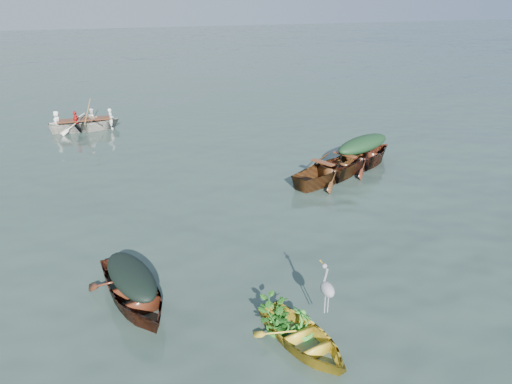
# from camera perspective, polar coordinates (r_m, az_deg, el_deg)

# --- Properties ---
(ground) EXTENTS (140.00, 140.00, 0.00)m
(ground) POSITION_cam_1_polar(r_m,az_deg,el_deg) (11.73, 4.48, -7.25)
(ground) COLOR #2D4037
(ground) RESTS_ON ground
(yellow_dinghy) EXTENTS (1.88, 2.87, 0.68)m
(yellow_dinghy) POSITION_cam_1_polar(r_m,az_deg,el_deg) (9.13, 5.36, -17.12)
(yellow_dinghy) COLOR gold
(yellow_dinghy) RESTS_ON ground
(dark_covered_boat) EXTENTS (2.21, 3.84, 0.90)m
(dark_covered_boat) POSITION_cam_1_polar(r_m,az_deg,el_deg) (10.42, -13.75, -12.14)
(dark_covered_boat) COLOR #482410
(dark_covered_boat) RESTS_ON ground
(green_tarp_boat) EXTENTS (4.88, 3.53, 1.13)m
(green_tarp_boat) POSITION_cam_1_polar(r_m,az_deg,el_deg) (17.67, 11.91, 2.83)
(green_tarp_boat) COLOR #4C2311
(green_tarp_boat) RESTS_ON ground
(open_wooden_boat) EXTENTS (4.89, 3.46, 1.13)m
(open_wooden_boat) POSITION_cam_1_polar(r_m,az_deg,el_deg) (16.40, 8.76, 1.51)
(open_wooden_boat) COLOR #502E14
(open_wooden_boat) RESTS_ON ground
(rowed_boat) EXTENTS (4.16, 1.47, 0.96)m
(rowed_boat) POSITION_cam_1_polar(r_m,az_deg,el_deg) (22.99, -18.88, 6.68)
(rowed_boat) COLOR beige
(rowed_boat) RESTS_ON ground
(dark_tarp_cover) EXTENTS (1.21, 2.11, 0.40)m
(dark_tarp_cover) POSITION_cam_1_polar(r_m,az_deg,el_deg) (10.07, -14.09, -9.09)
(dark_tarp_cover) COLOR black
(dark_tarp_cover) RESTS_ON dark_covered_boat
(green_tarp_cover) EXTENTS (2.68, 1.94, 0.52)m
(green_tarp_cover) POSITION_cam_1_polar(r_m,az_deg,el_deg) (17.41, 12.13, 5.39)
(green_tarp_cover) COLOR black
(green_tarp_cover) RESTS_ON green_tarp_boat
(thwart_benches) EXTENTS (2.51, 1.86, 0.04)m
(thwart_benches) POSITION_cam_1_polar(r_m,az_deg,el_deg) (16.20, 8.89, 3.43)
(thwart_benches) COLOR #542913
(thwart_benches) RESTS_ON open_wooden_boat
(heron) EXTENTS (0.39, 0.46, 0.92)m
(heron) POSITION_cam_1_polar(r_m,az_deg,el_deg) (8.98, 8.11, -11.66)
(heron) COLOR gray
(heron) RESTS_ON yellow_dinghy
(dinghy_weeds) EXTENTS (0.93, 1.07, 0.60)m
(dinghy_weeds) POSITION_cam_1_polar(r_m,az_deg,el_deg) (9.10, 3.39, -12.17)
(dinghy_weeds) COLOR #2F6F1D
(dinghy_weeds) RESTS_ON yellow_dinghy
(rowers) EXTENTS (2.92, 1.27, 0.76)m
(rowers) POSITION_cam_1_polar(r_m,az_deg,el_deg) (22.79, -19.15, 8.76)
(rowers) COLOR silver
(rowers) RESTS_ON rowed_boat
(oars) EXTENTS (0.75, 2.63, 0.06)m
(oars) POSITION_cam_1_polar(r_m,az_deg,el_deg) (22.87, -19.04, 7.91)
(oars) COLOR olive
(oars) RESTS_ON rowed_boat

